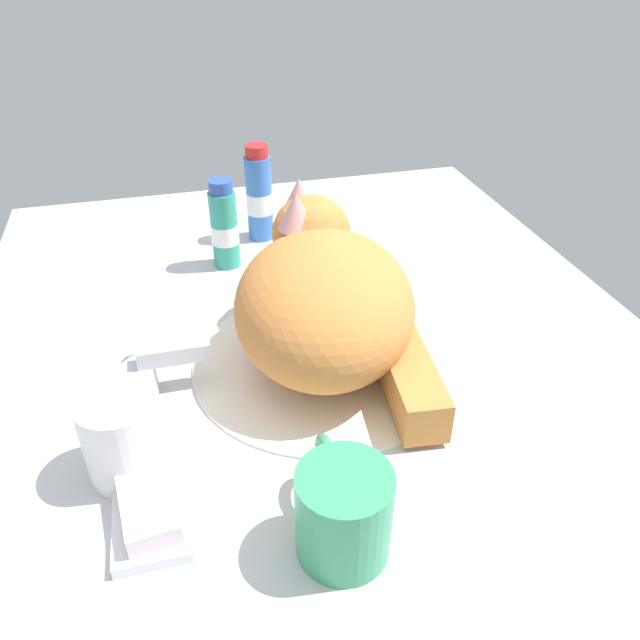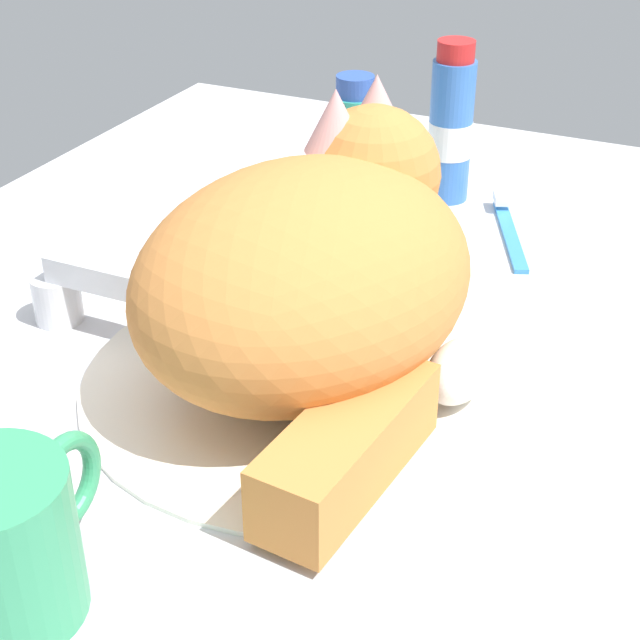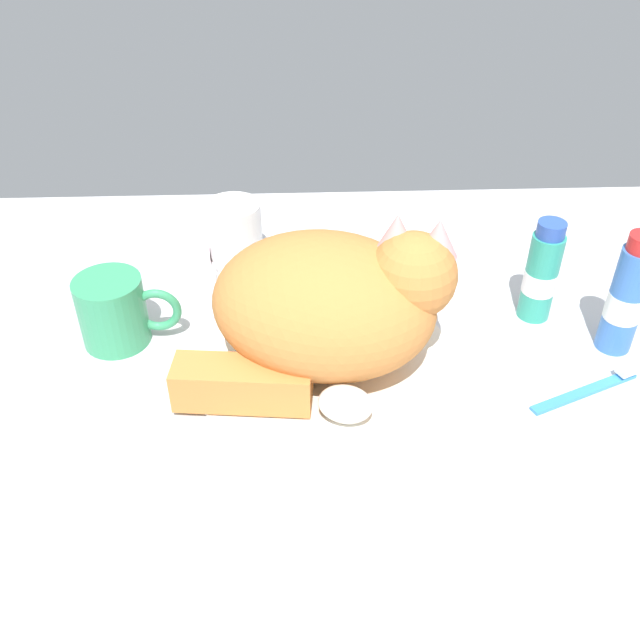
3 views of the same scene
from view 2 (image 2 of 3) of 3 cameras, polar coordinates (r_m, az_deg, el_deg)
ground_plane at (r=66.73cm, az=-0.86°, el=-4.81°), size 110.00×82.50×3.00cm
sink_basin at (r=65.69cm, az=-0.87°, el=-3.51°), size 30.06×30.06×0.67cm
faucet at (r=73.78cm, az=-14.47°, el=1.45°), size 14.41×9.46×5.65cm
cat at (r=62.12cm, az=-0.22°, el=2.88°), size 30.80×24.90×17.32cm
coffee_mug at (r=50.40cm, az=-18.04°, el=-12.25°), size 11.78×7.75×8.34cm
toothpaste_bottle at (r=87.12cm, az=1.99°, el=9.68°), size 3.94×3.94×12.97cm
mouthwash_bottle at (r=91.50cm, az=7.63°, el=11.08°), size 4.05×4.05×14.82cm
toothbrush at (r=87.61cm, az=10.96°, el=5.33°), size 13.16×6.64×1.60cm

